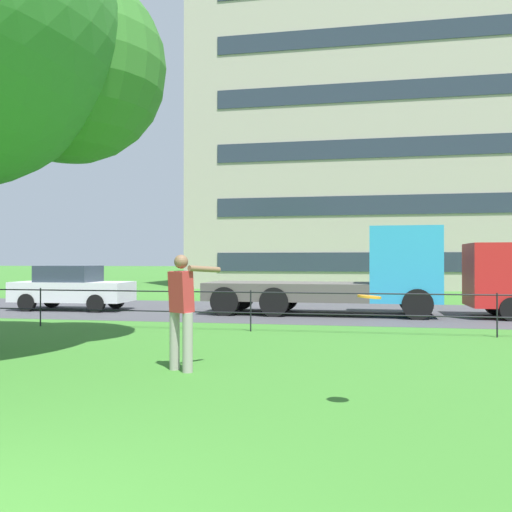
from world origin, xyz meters
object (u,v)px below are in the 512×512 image
object	(u,v)px
frisbee	(369,297)
flatbed_truck_left	(356,276)
person_thrower	(182,308)
apartment_building_background	(403,139)
car_white_far_left	(72,288)

from	to	relation	value
frisbee	flatbed_truck_left	bearing A→B (deg)	91.74
frisbee	flatbed_truck_left	world-z (taller)	flatbed_truck_left
frisbee	person_thrower	bearing A→B (deg)	146.72
person_thrower	apartment_building_background	distance (m)	32.64
person_thrower	frisbee	distance (m)	3.45
car_white_far_left	apartment_building_background	size ratio (longest dim) A/B	0.15
person_thrower	car_white_far_left	xyz separation A→B (m)	(-7.22, 9.57, -0.21)
person_thrower	car_white_far_left	size ratio (longest dim) A/B	0.45
car_white_far_left	frisbee	bearing A→B (deg)	-48.62
car_white_far_left	flatbed_truck_left	xyz separation A→B (m)	(9.75, 0.05, 0.44)
frisbee	flatbed_truck_left	distance (m)	11.52
person_thrower	car_white_far_left	distance (m)	12.00
flatbed_truck_left	apartment_building_background	distance (m)	23.20
flatbed_truck_left	frisbee	bearing A→B (deg)	-88.26
person_thrower	flatbed_truck_left	bearing A→B (deg)	75.31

